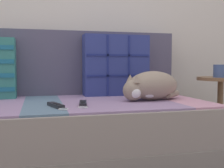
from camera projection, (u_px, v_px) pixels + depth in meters
The scene contains 8 objects.
couch at pixel (61, 135), 1.63m from camera, with size 1.75×0.91×0.38m.
sofa_backrest at pixel (56, 63), 1.97m from camera, with size 1.72×0.14×0.45m.
throw_pillow_quilted at pixel (116, 65), 1.94m from camera, with size 0.45×0.14×0.41m.
sleeping_cat at pixel (150, 86), 1.67m from camera, with size 0.40×0.28×0.17m.
game_remote_near at pixel (83, 104), 1.46m from camera, with size 0.07×0.20×0.02m.
game_remote_far at pixel (56, 105), 1.39m from camera, with size 0.10×0.21×0.02m.
end_table at pixel (220, 100), 1.98m from camera, with size 0.33×0.33×0.51m.
coffee_mug at pixel (220, 71), 1.92m from camera, with size 0.10×0.09×0.09m.
Camera 1 is at (-0.13, -1.53, 0.60)m, focal length 45.00 mm.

